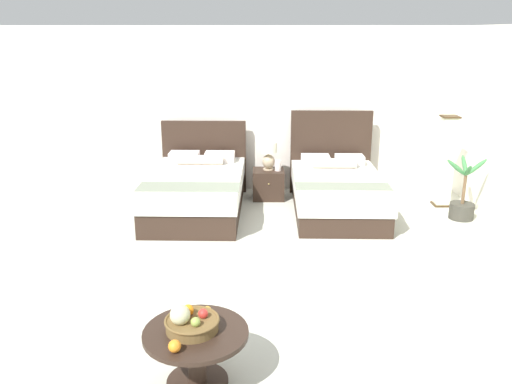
% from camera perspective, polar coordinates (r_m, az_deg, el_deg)
% --- Properties ---
extents(ground_plane, '(9.88, 10.02, 0.02)m').
position_cam_1_polar(ground_plane, '(5.76, 1.75, -8.78)').
color(ground_plane, beige).
extents(wall_back, '(9.88, 0.12, 2.59)m').
position_cam_1_polar(wall_back, '(8.48, 1.28, 8.90)').
color(wall_back, white).
rests_on(wall_back, ground).
extents(bed_near_window, '(1.37, 2.20, 1.16)m').
position_cam_1_polar(bed_near_window, '(7.56, -6.25, 0.21)').
color(bed_near_window, '#2F2119').
rests_on(bed_near_window, ground).
extents(bed_near_corner, '(1.30, 2.08, 1.33)m').
position_cam_1_polar(bed_near_corner, '(7.62, 9.00, 0.17)').
color(bed_near_corner, '#2F2119').
rests_on(bed_near_corner, ground).
extents(nightstand, '(0.48, 0.46, 0.45)m').
position_cam_1_polar(nightstand, '(8.15, 1.58, 0.86)').
color(nightstand, '#2F2119').
rests_on(nightstand, ground).
extents(table_lamp, '(0.26, 0.26, 0.43)m').
position_cam_1_polar(table_lamp, '(8.05, 1.61, 4.18)').
color(table_lamp, tan).
rests_on(table_lamp, nightstand).
extents(vase, '(0.10, 0.10, 0.16)m').
position_cam_1_polar(vase, '(8.04, 2.64, 2.90)').
color(vase, silver).
rests_on(vase, nightstand).
extents(coffee_table, '(0.77, 0.77, 0.44)m').
position_cam_1_polar(coffee_table, '(3.99, -6.32, -16.36)').
color(coffee_table, '#2F2119').
rests_on(coffee_table, ground).
extents(fruit_bowl, '(0.40, 0.40, 0.22)m').
position_cam_1_polar(fruit_bowl, '(3.90, -6.95, -13.83)').
color(fruit_bowl, brown).
rests_on(fruit_bowl, coffee_table).
extents(loose_apple, '(0.07, 0.07, 0.07)m').
position_cam_1_polar(loose_apple, '(4.09, -5.12, -12.73)').
color(loose_apple, gold).
rests_on(loose_apple, coffee_table).
extents(loose_orange, '(0.09, 0.09, 0.09)m').
position_cam_1_polar(loose_orange, '(3.70, -8.65, -16.24)').
color(loose_orange, orange).
rests_on(loose_orange, coffee_table).
extents(floor_lamp_corner, '(0.24, 0.24, 1.35)m').
position_cam_1_polar(floor_lamp_corner, '(8.19, 20.15, 3.11)').
color(floor_lamp_corner, '#402E18').
rests_on(floor_lamp_corner, ground).
extents(potted_palm, '(0.56, 0.57, 0.88)m').
position_cam_1_polar(potted_palm, '(7.80, 21.77, -1.20)').
color(potted_palm, '#3B3931').
rests_on(potted_palm, ground).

